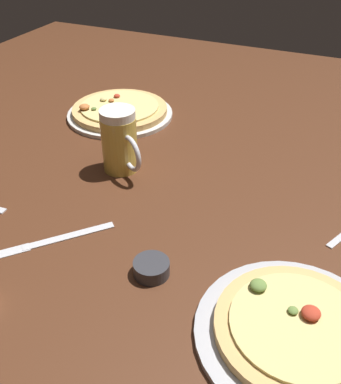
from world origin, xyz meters
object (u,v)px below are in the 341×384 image
at_px(pizza_plate_near, 296,331).
at_px(knife_spare, 57,239).
at_px(pizza_plate_far, 120,111).
at_px(beer_mug_dark, 120,141).
at_px(ramekin_sauce, 151,268).

xyz_separation_m(pizza_plate_near, knife_spare, (-0.50, 0.04, -0.01)).
distance_m(pizza_plate_near, pizza_plate_far, 0.91).
distance_m(beer_mug_dark, knife_spare, 0.31).
relative_size(ramekin_sauce, knife_spare, 0.37).
height_order(pizza_plate_near, pizza_plate_far, same).
distance_m(beer_mug_dark, ramekin_sauce, 0.39).
height_order(beer_mug_dark, ramekin_sauce, beer_mug_dark).
distance_m(pizza_plate_near, ramekin_sauce, 0.28).
distance_m(pizza_plate_far, beer_mug_dark, 0.32).
xyz_separation_m(ramekin_sauce, knife_spare, (-0.22, 0.01, -0.01)).
height_order(pizza_plate_near, beer_mug_dark, beer_mug_dark).
distance_m(pizza_plate_near, knife_spare, 0.50).
bearing_deg(ramekin_sauce, pizza_plate_near, -6.80).
distance_m(ramekin_sauce, knife_spare, 0.22).
bearing_deg(knife_spare, beer_mug_dark, 92.53).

